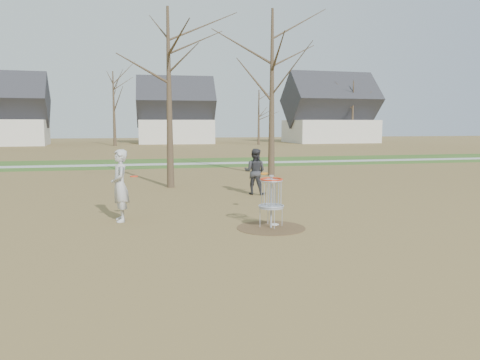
# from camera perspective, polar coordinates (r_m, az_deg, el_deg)

# --- Properties ---
(ground) EXTENTS (160.00, 160.00, 0.00)m
(ground) POSITION_cam_1_polar(r_m,az_deg,el_deg) (12.31, 3.80, -5.85)
(ground) COLOR brown
(ground) RESTS_ON ground
(green_band) EXTENTS (160.00, 8.00, 0.01)m
(green_band) POSITION_cam_1_polar(r_m,az_deg,el_deg) (32.81, -6.50, 2.11)
(green_band) COLOR #2D5119
(green_band) RESTS_ON ground
(footpath) EXTENTS (160.00, 1.50, 0.01)m
(footpath) POSITION_cam_1_polar(r_m,az_deg,el_deg) (31.82, -6.31, 1.99)
(footpath) COLOR #9E9E99
(footpath) RESTS_ON green_band
(dirt_circle) EXTENTS (1.80, 1.80, 0.01)m
(dirt_circle) POSITION_cam_1_polar(r_m,az_deg,el_deg) (12.31, 3.80, -5.83)
(dirt_circle) COLOR #47331E
(dirt_circle) RESTS_ON ground
(player_standing) EXTENTS (0.59, 0.80, 2.01)m
(player_standing) POSITION_cam_1_polar(r_m,az_deg,el_deg) (13.36, -14.43, -0.67)
(player_standing) COLOR #BABABA
(player_standing) RESTS_ON ground
(player_throwing) EXTENTS (1.08, 1.00, 1.77)m
(player_throwing) POSITION_cam_1_polar(r_m,az_deg,el_deg) (17.94, 1.83, 1.04)
(player_throwing) COLOR #323237
(player_throwing) RESTS_ON ground
(disc_grounded) EXTENTS (0.22, 0.22, 0.02)m
(disc_grounded) POSITION_cam_1_polar(r_m,az_deg,el_deg) (12.64, 4.25, -5.43)
(disc_grounded) COLOR white
(disc_grounded) RESTS_ON dirt_circle
(discs_in_play) EXTENTS (4.06, 0.69, 0.10)m
(discs_in_play) POSITION_cam_1_polar(r_m,az_deg,el_deg) (13.55, -4.25, 0.64)
(discs_in_play) COLOR orange
(discs_in_play) RESTS_ON ground
(disc_golf_basket) EXTENTS (0.64, 0.64, 1.35)m
(disc_golf_basket) POSITION_cam_1_polar(r_m,az_deg,el_deg) (12.14, 3.83, -1.64)
(disc_golf_basket) COLOR #9EA3AD
(disc_golf_basket) RESTS_ON ground
(bare_trees) EXTENTS (52.62, 44.98, 9.00)m
(bare_trees) POSITION_cam_1_polar(r_m,az_deg,el_deg) (47.66, -6.31, 10.02)
(bare_trees) COLOR #382B1E
(bare_trees) RESTS_ON ground
(houses_row) EXTENTS (56.51, 10.01, 7.26)m
(houses_row) POSITION_cam_1_polar(r_m,az_deg,el_deg) (64.55, -5.64, 7.58)
(houses_row) COLOR silver
(houses_row) RESTS_ON ground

